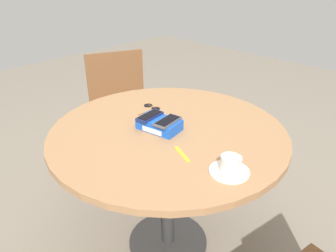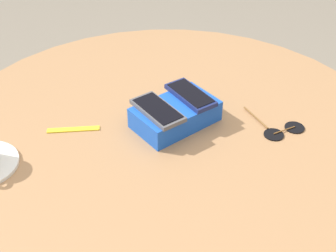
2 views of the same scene
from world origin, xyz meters
name	(u,v)px [view 2 (image 2 of 2)]	position (x,y,z in m)	size (l,w,h in m)	color
round_table	(168,165)	(0.00, 0.00, 0.64)	(1.13, 1.13, 0.74)	#2D2D2D
phone_box	(175,114)	(-0.03, -0.03, 0.77)	(0.22, 0.15, 0.05)	blue
phone_navy	(190,95)	(-0.08, -0.04, 0.80)	(0.07, 0.14, 0.01)	navy
phone_gray	(158,110)	(0.02, -0.02, 0.80)	(0.08, 0.15, 0.01)	#515156
lanyard_strap	(73,129)	(0.19, -0.12, 0.74)	(0.12, 0.02, 0.00)	yellow
sunglasses	(281,130)	(-0.24, 0.12, 0.74)	(0.11, 0.15, 0.01)	black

